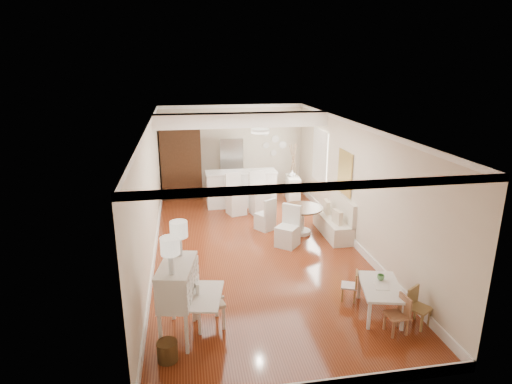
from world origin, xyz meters
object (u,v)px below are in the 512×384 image
object	(u,v)px
gustavian_armchair	(208,301)
slip_chair_far	(265,214)
fridge	(243,167)
slip_chair_near	(288,227)
breakfast_counter	(241,188)
kids_table	(380,299)
kids_chair_b	(349,285)
kids_chair_a	(397,315)
pantry_cabinet	(181,161)
secretary_bureau	(178,300)
dining_table	(302,220)
sideboard	(293,189)
wicker_basket	(167,351)
kids_chair_c	(420,308)
bar_stool_right	(260,194)
bar_stool_left	(236,194)

from	to	relation	value
gustavian_armchair	slip_chair_far	bearing A→B (deg)	-34.99
fridge	slip_chair_near	bearing A→B (deg)	-83.92
gustavian_armchair	breakfast_counter	bearing A→B (deg)	-24.64
kids_table	breakfast_counter	bearing A→B (deg)	103.96
kids_chair_b	breakfast_counter	size ratio (longest dim) A/B	0.27
kids_chair_a	pantry_cabinet	distance (m)	8.34
secretary_bureau	kids_table	distance (m)	3.32
dining_table	pantry_cabinet	size ratio (longest dim) A/B	0.44
secretary_bureau	slip_chair_far	distance (m)	4.61
gustavian_armchair	sideboard	distance (m)	6.71
fridge	sideboard	bearing A→B (deg)	-32.87
kids_table	sideboard	distance (m)	6.18
sideboard	slip_chair_far	bearing A→B (deg)	-115.69
gustavian_armchair	kids_table	size ratio (longest dim) A/B	0.84
wicker_basket	fridge	bearing A→B (deg)	74.17
dining_table	slip_chair_far	size ratio (longest dim) A/B	1.21
kids_chair_a	dining_table	xyz separation A→B (m)	(-0.36, 4.15, 0.03)
secretary_bureau	kids_chair_b	xyz separation A→B (m)	(2.96, 0.55, -0.33)
kids_chair_a	slip_chair_far	world-z (taller)	slip_chair_far
slip_chair_far	wicker_basket	bearing A→B (deg)	28.98
fridge	sideboard	size ratio (longest dim) A/B	2.26
kids_chair_a	kids_chair_c	world-z (taller)	kids_chair_c
kids_chair_b	bar_stool_right	xyz separation A→B (m)	(-0.76, 4.68, 0.31)
kids_table	bar_stool_left	xyz separation A→B (m)	(-1.74, 5.30, 0.31)
kids_table	pantry_cabinet	bearing A→B (deg)	114.23
kids_table	bar_stool_right	distance (m)	5.31
kids_chair_a	breakfast_counter	size ratio (longest dim) A/B	0.31
kids_table	kids_chair_b	xyz separation A→B (m)	(-0.34, 0.50, 0.02)
slip_chair_far	fridge	distance (m)	3.07
pantry_cabinet	fridge	world-z (taller)	pantry_cabinet
dining_table	fridge	size ratio (longest dim) A/B	0.56
bar_stool_right	kids_table	bearing A→B (deg)	-91.28
kids_chair_c	bar_stool_left	distance (m)	6.14
bar_stool_right	sideboard	size ratio (longest dim) A/B	1.49
slip_chair_far	fridge	world-z (taller)	fridge
secretary_bureau	slip_chair_near	size ratio (longest dim) A/B	1.29
sideboard	secretary_bureau	bearing A→B (deg)	-113.66
slip_chair_far	bar_stool_right	xyz separation A→B (m)	(0.07, 1.14, 0.18)
secretary_bureau	slip_chair_near	xyz separation A→B (m)	(2.44, 3.00, -0.13)
secretary_bureau	slip_chair_near	world-z (taller)	secretary_bureau
kids_chair_c	breakfast_counter	size ratio (longest dim) A/B	0.31
slip_chair_far	pantry_cabinet	world-z (taller)	pantry_cabinet
kids_chair_c	sideboard	bearing A→B (deg)	62.01
gustavian_armchair	fridge	world-z (taller)	fridge
wicker_basket	bar_stool_right	bearing A→B (deg)	67.67
bar_stool_right	sideboard	world-z (taller)	bar_stool_right
gustavian_armchair	wicker_basket	xyz separation A→B (m)	(-0.63, -0.75, -0.29)
slip_chair_near	bar_stool_right	size ratio (longest dim) A/B	0.80
kids_table	kids_chair_c	bearing A→B (deg)	-43.13
breakfast_counter	secretary_bureau	bearing A→B (deg)	-106.51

